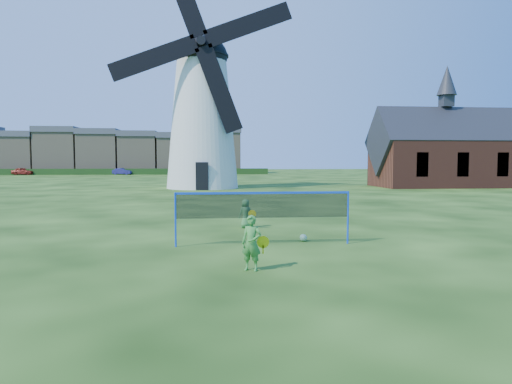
{
  "coord_description": "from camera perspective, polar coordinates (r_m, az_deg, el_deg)",
  "views": [
    {
      "loc": [
        -1.21,
        -13.17,
        2.46
      ],
      "look_at": [
        0.2,
        0.5,
        1.5
      ],
      "focal_mm": 32.22,
      "sensor_mm": 36.0,
      "label": 1
    }
  ],
  "objects": [
    {
      "name": "ground",
      "position": [
        13.45,
        -0.63,
        -6.54
      ],
      "size": [
        220.0,
        220.0,
        0.0
      ],
      "primitive_type": "plane",
      "color": "black",
      "rests_on": "ground"
    },
    {
      "name": "windmill",
      "position": [
        40.71,
        -6.71,
        9.76
      ],
      "size": [
        14.9,
        6.24,
        19.5
      ],
      "color": "white",
      "rests_on": "ground"
    },
    {
      "name": "chapel",
      "position": [
        45.78,
        22.4,
        4.51
      ],
      "size": [
        13.06,
        6.33,
        11.05
      ],
      "color": "brown",
      "rests_on": "ground"
    },
    {
      "name": "badminton_net",
      "position": [
        13.18,
        0.92,
        -1.75
      ],
      "size": [
        5.05,
        0.05,
        1.55
      ],
      "color": "blue",
      "rests_on": "ground"
    },
    {
      "name": "player_girl",
      "position": [
        10.24,
        -0.55,
        -6.36
      ],
      "size": [
        0.69,
        0.45,
        1.24
      ],
      "rotation": [
        0.0,
        0.0,
        -0.41
      ],
      "color": "#3F8E38",
      "rests_on": "ground"
    },
    {
      "name": "player_boy",
      "position": [
        16.64,
        -1.3,
        -2.69
      ],
      "size": [
        0.66,
        0.49,
        1.05
      ],
      "rotation": [
        0.0,
        0.0,
        3.5
      ],
      "color": "#438B44",
      "rests_on": "ground"
    },
    {
      "name": "play_ball",
      "position": [
        14.02,
        5.9,
        -5.67
      ],
      "size": [
        0.22,
        0.22,
        0.22
      ],
      "primitive_type": "sphere",
      "color": "green",
      "rests_on": "ground"
    },
    {
      "name": "terraced_houses",
      "position": [
        88.14,
        -20.83,
        4.72
      ],
      "size": [
        56.72,
        8.4,
        8.39
      ],
      "color": "tan",
      "rests_on": "ground"
    },
    {
      "name": "hedge",
      "position": [
        81.88,
        -20.62,
        2.37
      ],
      "size": [
        62.0,
        0.8,
        1.0
      ],
      "primitive_type": "cube",
      "color": "#193814",
      "rests_on": "ground"
    },
    {
      "name": "car_left",
      "position": [
        84.73,
        -26.94,
        2.31
      ],
      "size": [
        3.69,
        1.86,
        1.2
      ],
      "primitive_type": "imported",
      "rotation": [
        0.0,
        0.0,
        1.44
      ],
      "color": "maroon",
      "rests_on": "ground"
    },
    {
      "name": "car_right",
      "position": [
        80.32,
        -16.27,
        2.47
      ],
      "size": [
        3.45,
        1.82,
        1.08
      ],
      "primitive_type": "imported",
      "rotation": [
        0.0,
        0.0,
        1.35
      ],
      "color": "navy",
      "rests_on": "ground"
    }
  ]
}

